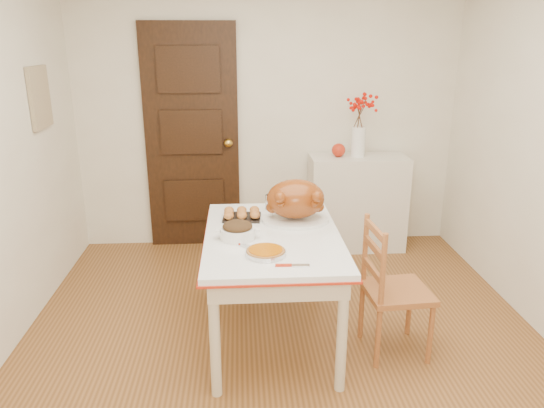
{
  "coord_description": "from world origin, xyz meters",
  "views": [
    {
      "loc": [
        -0.26,
        -2.74,
        1.93
      ],
      "look_at": [
        -0.07,
        0.3,
        0.93
      ],
      "focal_mm": 33.92,
      "sensor_mm": 36.0,
      "label": 1
    }
  ],
  "objects": [
    {
      "name": "shaker_pair",
      "position": [
        0.26,
        0.77,
        0.79
      ],
      "size": [
        0.09,
        0.05,
        0.08
      ],
      "primitive_type": null,
      "rotation": [
        0.0,
        0.0,
        -0.29
      ],
      "color": "white",
      "rests_on": "kitchen_table"
    },
    {
      "name": "stuffing_dish",
      "position": [
        -0.29,
        0.18,
        0.8
      ],
      "size": [
        0.29,
        0.24,
        0.11
      ],
      "primitive_type": null,
      "rotation": [
        0.0,
        0.0,
        0.09
      ],
      "color": "#3C2614",
      "rests_on": "kitchen_table"
    },
    {
      "name": "drinking_glass",
      "position": [
        -0.06,
        0.73,
        0.8
      ],
      "size": [
        0.06,
        0.06,
        0.11
      ],
      "primitive_type": "cylinder",
      "rotation": [
        0.0,
        0.0,
        0.04
      ],
      "color": "white",
      "rests_on": "kitchen_table"
    },
    {
      "name": "sideboard",
      "position": [
        0.82,
        1.78,
        0.44
      ],
      "size": [
        0.89,
        0.39,
        0.89
      ],
      "primitive_type": "cube",
      "color": "silver",
      "rests_on": "floor"
    },
    {
      "name": "rolls_tray",
      "position": [
        -0.26,
        0.55,
        0.78
      ],
      "size": [
        0.27,
        0.22,
        0.07
      ],
      "primitive_type": null,
      "rotation": [
        0.0,
        0.0,
        -0.09
      ],
      "color": "#C7773D",
      "rests_on": "kitchen_table"
    },
    {
      "name": "berry_vase",
      "position": [
        0.81,
        1.78,
        1.17
      ],
      "size": [
        0.29,
        0.29,
        0.56
      ],
      "primitive_type": null,
      "color": "white",
      "rests_on": "sideboard"
    },
    {
      "name": "turkey_platter",
      "position": [
        0.1,
        0.47,
        0.89
      ],
      "size": [
        0.52,
        0.46,
        0.28
      ],
      "primitive_type": null,
      "rotation": [
        0.0,
        0.0,
        0.24
      ],
      "color": "brown",
      "rests_on": "kitchen_table"
    },
    {
      "name": "pie_server",
      "position": [
        0.01,
        -0.23,
        0.76
      ],
      "size": [
        0.19,
        0.06,
        0.01
      ],
      "primitive_type": null,
      "rotation": [
        0.0,
        0.0,
        -0.04
      ],
      "color": "silver",
      "rests_on": "kitchen_table"
    },
    {
      "name": "wall_back",
      "position": [
        0.0,
        2.0,
        1.25
      ],
      "size": [
        3.5,
        0.0,
        2.5
      ],
      "primitive_type": "cube",
      "color": "white",
      "rests_on": "ground"
    },
    {
      "name": "chair_oak",
      "position": [
        0.7,
        0.07,
        0.44
      ],
      "size": [
        0.41,
        0.41,
        0.88
      ],
      "primitive_type": null,
      "rotation": [
        0.0,
        0.0,
        1.64
      ],
      "color": "#A55C2A",
      "rests_on": "floor"
    },
    {
      "name": "door_back",
      "position": [
        -0.7,
        1.97,
        1.03
      ],
      "size": [
        0.85,
        0.06,
        2.06
      ],
      "primitive_type": "cube",
      "color": "black",
      "rests_on": "ground"
    },
    {
      "name": "pumpkin_pie",
      "position": [
        -0.13,
        -0.08,
        0.77
      ],
      "size": [
        0.27,
        0.27,
        0.05
      ],
      "primitive_type": "cylinder",
      "rotation": [
        0.0,
        0.0,
        -0.21
      ],
      "color": "#A94F00",
      "rests_on": "kitchen_table"
    },
    {
      "name": "floor",
      "position": [
        0.0,
        0.0,
        0.0
      ],
      "size": [
        3.5,
        4.0,
        0.0
      ],
      "primitive_type": "cube",
      "color": "brown",
      "rests_on": "ground"
    },
    {
      "name": "photo_board",
      "position": [
        -1.73,
        1.2,
        1.5
      ],
      "size": [
        0.03,
        0.35,
        0.45
      ],
      "primitive_type": "cube",
      "color": "tan",
      "rests_on": "ground"
    },
    {
      "name": "kitchen_table",
      "position": [
        -0.07,
        0.25,
        0.38
      ],
      "size": [
        0.86,
        1.26,
        0.75
      ],
      "primitive_type": null,
      "color": "white",
      "rests_on": "floor"
    },
    {
      "name": "apple",
      "position": [
        0.63,
        1.78,
        0.95
      ],
      "size": [
        0.12,
        0.12,
        0.12
      ],
      "primitive_type": "sphere",
      "color": "#B52610",
      "rests_on": "sideboard"
    },
    {
      "name": "carving_knife",
      "position": [
        -0.24,
        0.06,
        0.76
      ],
      "size": [
        0.24,
        0.22,
        0.01
      ],
      "primitive_type": null,
      "rotation": [
        0.0,
        0.0,
        -0.73
      ],
      "color": "silver",
      "rests_on": "kitchen_table"
    }
  ]
}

